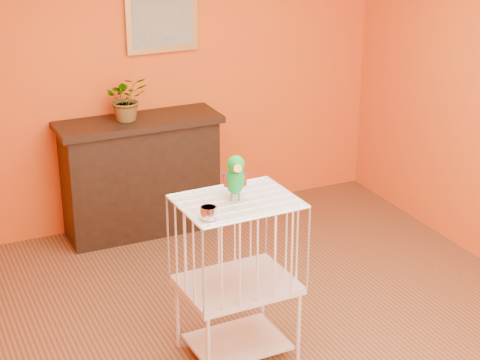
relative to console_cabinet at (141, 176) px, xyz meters
name	(u,v)px	position (x,y,z in m)	size (l,w,h in m)	color
ground	(282,339)	(0.31, -2.01, -0.51)	(4.50, 4.50, 0.00)	brown
room_shell	(287,112)	(0.31, -2.01, 1.08)	(4.50, 4.50, 4.50)	#E94A16
console_cabinet	(141,176)	(0.00, 0.00, 0.00)	(1.36, 0.49, 1.01)	black
potted_plant	(125,102)	(-0.08, 0.06, 0.65)	(0.34, 0.37, 0.29)	#26722D
framed_picture	(162,22)	(0.31, 0.20, 1.24)	(0.62, 0.04, 0.50)	#AE853E
birdcage	(237,277)	(-0.03, -2.04, 0.05)	(0.72, 0.56, 1.08)	silver
feed_cup	(209,212)	(-0.29, -2.21, 0.61)	(0.10, 0.10, 0.07)	silver
parrot	(235,177)	(-0.04, -2.03, 0.72)	(0.16, 0.27, 0.30)	#59544C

